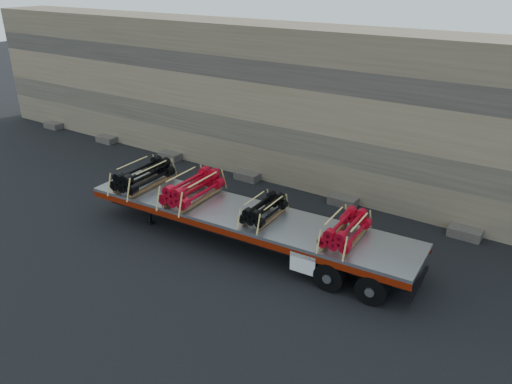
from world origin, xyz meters
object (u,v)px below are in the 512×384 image
(trailer, at_px, (244,228))
(bundle_midrear, at_px, (264,210))
(bundle_front, at_px, (143,176))
(bundle_rear, at_px, (346,230))
(bundle_midfront, at_px, (193,188))

(trailer, relative_size, bundle_midrear, 6.75)
(trailer, xyz_separation_m, bundle_midrear, (0.81, 0.05, 0.96))
(bundle_front, xyz_separation_m, bundle_midrear, (5.55, 0.33, -0.10))
(bundle_rear, bearing_deg, bundle_front, 180.00)
(bundle_front, relative_size, bundle_midfront, 0.99)
(trailer, bearing_deg, bundle_front, 180.00)
(trailer, distance_m, bundle_midrear, 1.26)
(bundle_midfront, bearing_deg, bundle_rear, -0.00)
(bundle_midfront, height_order, bundle_midrear, bundle_midfront)
(bundle_front, bearing_deg, bundle_midrear, 0.00)
(bundle_midfront, height_order, bundle_rear, bundle_midfront)
(bundle_front, distance_m, bundle_rear, 8.57)
(trailer, bearing_deg, bundle_midrear, 0.00)
(bundle_midrear, bearing_deg, trailer, -180.00)
(trailer, relative_size, bundle_rear, 6.04)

